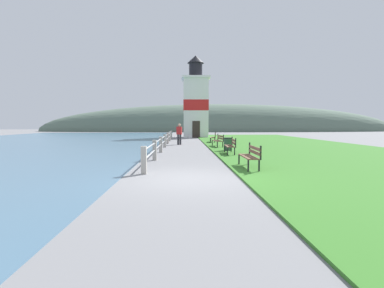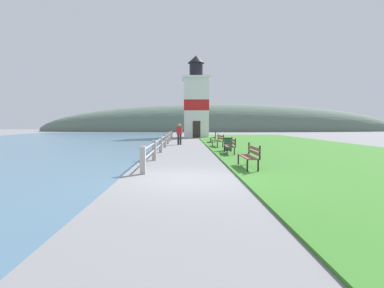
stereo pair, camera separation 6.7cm
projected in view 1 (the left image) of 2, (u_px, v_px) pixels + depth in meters
ground_plane at (189, 179)px, 9.06m from camera, size 160.00×160.00×0.00m
grass_verge at (283, 145)px, 23.11m from camera, size 12.00×41.61×0.06m
seawall_railing at (165, 140)px, 21.23m from camera, size 0.18×22.76×0.93m
park_bench_near at (251, 155)px, 11.04m from camera, size 0.48×1.81×0.94m
park_bench_midway at (231, 145)px, 16.26m from camera, size 0.57×1.80×0.94m
park_bench_far at (219, 140)px, 21.34m from camera, size 0.64×1.95×0.94m
park_bench_by_lighthouse at (214, 137)px, 26.39m from camera, size 0.69×1.82×0.94m
lighthouse at (196, 103)px, 36.59m from camera, size 3.38×3.38×9.93m
person_strolling at (179, 133)px, 23.89m from camera, size 0.46×0.32×1.69m
trash_bin at (228, 144)px, 18.14m from camera, size 0.54×0.54×0.84m
distant_hillside at (220, 131)px, 66.87m from camera, size 80.00×16.00×12.00m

